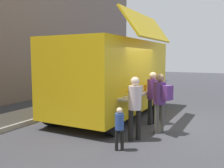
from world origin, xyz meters
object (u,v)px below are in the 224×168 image
(customer_rear_waiting, at_px, (135,103))
(food_truck_main, at_px, (113,75))
(customer_mid_with_backpack, at_px, (161,97))
(trash_bin, at_px, (106,88))
(customer_front_ordering, at_px, (153,93))
(child_near_queue, at_px, (119,125))

(customer_rear_waiting, bearing_deg, food_truck_main, -11.99)
(customer_mid_with_backpack, relative_size, customer_rear_waiting, 1.02)
(trash_bin, bearing_deg, customer_front_ordering, -136.06)
(trash_bin, relative_size, customer_mid_with_backpack, 0.57)
(customer_rear_waiting, xyz_separation_m, child_near_queue, (-0.83, 0.04, -0.39))
(customer_mid_with_backpack, distance_m, child_near_queue, 1.89)
(customer_mid_with_backpack, bearing_deg, customer_rear_waiting, 86.86)
(child_near_queue, bearing_deg, trash_bin, 0.94)
(customer_mid_with_backpack, relative_size, child_near_queue, 1.68)
(customer_front_ordering, relative_size, customer_rear_waiting, 1.02)
(customer_mid_with_backpack, bearing_deg, child_near_queue, 96.11)
(customer_front_ordering, relative_size, child_near_queue, 1.67)
(food_truck_main, relative_size, customer_front_ordering, 3.26)
(customer_front_ordering, bearing_deg, trash_bin, -20.33)
(customer_mid_with_backpack, xyz_separation_m, child_near_queue, (-1.78, 0.46, -0.44))
(customer_front_ordering, bearing_deg, child_near_queue, 116.81)
(food_truck_main, distance_m, customer_front_ordering, 1.84)
(trash_bin, height_order, customer_front_ordering, customer_front_ordering)
(trash_bin, xyz_separation_m, customer_rear_waiting, (-5.93, -4.12, 0.52))
(food_truck_main, relative_size, customer_rear_waiting, 3.32)
(customer_mid_with_backpack, distance_m, customer_rear_waiting, 1.04)
(customer_front_ordering, bearing_deg, food_truck_main, 10.04)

